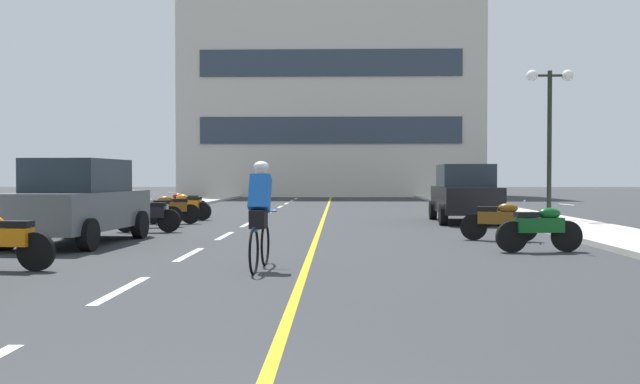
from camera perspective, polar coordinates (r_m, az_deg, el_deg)
ground_plane at (r=23.80m, az=-0.32°, el=-2.19°), size 140.00×140.00×0.00m
curb_left at (r=27.94m, az=-15.04°, el=-1.59°), size 2.40×72.00×0.12m
curb_right at (r=27.55m, az=15.04°, el=-1.64°), size 2.40×72.00×0.12m
lane_dash_1 at (r=9.29m, az=-15.97°, el=-7.72°), size 0.14×2.20×0.01m
lane_dash_2 at (r=13.13m, az=-10.69°, el=-5.06°), size 0.14×2.20×0.01m
lane_dash_3 at (r=17.04m, az=-7.84°, el=-3.59°), size 0.14×2.20×0.01m
lane_dash_4 at (r=20.98m, az=-6.06°, el=-2.66°), size 0.14×2.20×0.01m
lane_dash_5 at (r=24.94m, az=-4.84°, el=-2.03°), size 0.14×2.20×0.01m
lane_dash_6 at (r=28.92m, az=-3.96°, el=-1.57°), size 0.14×2.20×0.01m
lane_dash_7 at (r=32.90m, az=-3.30°, el=-1.22°), size 0.14×2.20×0.01m
lane_dash_8 at (r=36.88m, az=-2.77°, el=-0.95°), size 0.14×2.20×0.01m
lane_dash_9 at (r=40.87m, az=-2.35°, el=-0.73°), size 0.14×2.20×0.01m
lane_dash_10 at (r=44.86m, az=-2.01°, el=-0.55°), size 0.14×2.20×0.01m
lane_dash_11 at (r=48.85m, az=-1.72°, el=-0.39°), size 0.14×2.20×0.01m
centre_line_yellow at (r=26.79m, az=0.42°, el=-1.79°), size 0.12×66.00×0.01m
office_building at (r=52.78m, az=0.93°, el=8.10°), size 21.46×9.43×15.40m
street_lamp_mid at (r=22.96m, az=18.36°, el=6.53°), size 1.46×0.36×4.66m
parked_car_near at (r=15.75m, az=-19.26°, el=-0.72°), size 2.16×4.31×1.82m
parked_car_mid at (r=22.27m, az=11.83°, el=-0.10°), size 2.01×4.24×1.82m
motorcycle_3 at (r=11.75m, az=-24.68°, el=-3.60°), size 1.70×0.60×0.92m
motorcycle_4 at (r=13.89m, az=17.63°, el=-2.80°), size 1.70×0.60×0.92m
motorcycle_5 at (r=16.08m, az=14.52°, el=-2.23°), size 1.65×0.76×0.92m
motorcycle_6 at (r=18.45m, az=-14.03°, el=-1.78°), size 1.70×0.60×0.92m
motorcycle_7 at (r=20.20m, az=-13.66°, el=-1.51°), size 1.65×0.76×0.92m
motorcycle_8 at (r=21.52m, az=-12.10°, el=-1.33°), size 1.69×0.62×0.92m
motorcycle_9 at (r=23.36m, az=-10.86°, el=-1.12°), size 1.66×0.73×0.92m
motorcycle_10 at (r=24.89m, az=-11.08°, el=-0.97°), size 1.67×0.68×0.92m
cyclist_rider at (r=10.83m, az=-4.97°, el=-1.69°), size 0.42×1.77×1.71m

